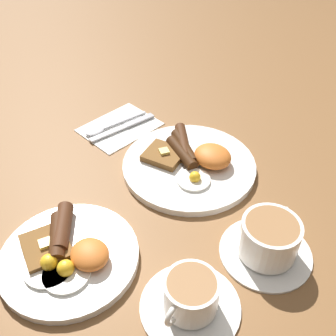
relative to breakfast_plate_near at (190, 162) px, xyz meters
name	(u,v)px	position (x,y,z in m)	size (l,w,h in m)	color
ground_plane	(189,168)	(0.00, 0.00, -0.01)	(3.00, 3.00, 0.00)	brown
breakfast_plate_near	(190,162)	(0.00, 0.00, 0.00)	(0.29, 0.29, 0.05)	white
breakfast_plate_far	(68,254)	(-0.04, 0.32, 0.00)	(0.24, 0.24, 0.05)	white
teacup_near	(268,241)	(-0.25, 0.06, 0.02)	(0.16, 0.16, 0.08)	white
teacup_far	(190,298)	(-0.24, 0.23, 0.01)	(0.16, 0.16, 0.07)	white
napkin	(120,127)	(0.22, 0.03, -0.01)	(0.14, 0.18, 0.01)	white
knife	(126,126)	(0.21, 0.02, -0.01)	(0.03, 0.18, 0.01)	silver
spoon	(101,128)	(0.24, 0.07, -0.01)	(0.04, 0.17, 0.01)	silver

